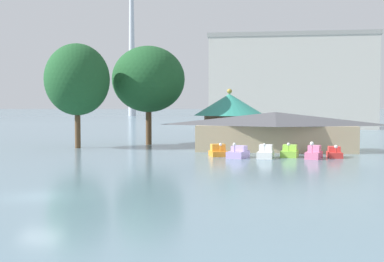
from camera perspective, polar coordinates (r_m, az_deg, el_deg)
ground_plane at (r=31.33m, az=-16.54°, el=-6.98°), size 2000.00×2000.00×0.00m
pedal_boat_orange at (r=54.04m, az=2.95°, el=-2.28°), size 2.31×2.62×1.44m
pedal_boat_lavender at (r=52.60m, az=5.17°, el=-2.43°), size 2.35×3.25×1.61m
pedal_boat_white at (r=52.63m, az=8.19°, el=-2.40°), size 1.80×3.03×1.58m
pedal_boat_lime at (r=54.01m, az=10.80°, el=-2.32°), size 2.03×2.68×1.56m
pedal_boat_pink at (r=52.92m, az=13.39°, el=-2.42°), size 2.02×3.01×1.77m
pedal_boat_red at (r=54.57m, az=15.54°, el=-2.38°), size 1.39×2.70×1.36m
boathouse at (r=61.47m, az=9.21°, el=0.08°), size 19.60×8.26×4.56m
green_roof_pavilion at (r=71.30m, az=4.18°, el=1.83°), size 9.90×9.90×7.67m
shoreline_tree_tall_left at (r=65.86m, az=-12.64°, el=5.59°), size 8.10×8.10×13.06m
shoreline_tree_mid at (r=70.30m, az=-4.86°, el=5.75°), size 9.90×9.90×13.42m
background_building_block at (r=124.12m, az=10.95°, el=5.40°), size 38.73×12.70×22.07m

